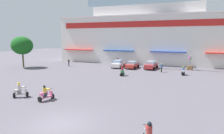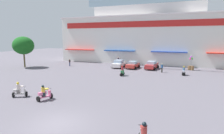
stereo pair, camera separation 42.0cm
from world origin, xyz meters
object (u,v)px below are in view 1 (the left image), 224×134
object	(u,v)px
scooter_rider_3	(20,91)
scooter_rider_5	(183,71)
pedestrian_2	(162,67)
parked_car_0	(118,64)
balloon_vendor_cart	(190,65)
scooter_rider_0	(122,72)
parked_car_1	(132,65)
scooter_rider_4	(46,94)
pedestrian_0	(69,62)
pedestrian_1	(117,60)
plaza_tree_0	(22,46)
parked_car_2	(151,65)

from	to	relation	value
scooter_rider_3	scooter_rider_5	size ratio (longest dim) A/B	1.05
pedestrian_2	scooter_rider_5	bearing A→B (deg)	-18.59
parked_car_0	balloon_vendor_cart	xyz separation A→B (m)	(13.38, 2.04, 0.16)
scooter_rider_0	pedestrian_2	distance (m)	7.50
parked_car_1	scooter_rider_0	world-z (taller)	scooter_rider_0
scooter_rider_4	pedestrian_2	distance (m)	20.70
scooter_rider_0	pedestrian_0	bearing A→B (deg)	156.92
parked_car_0	scooter_rider_5	size ratio (longest dim) A/B	2.77
scooter_rider_0	pedestrian_2	world-z (taller)	scooter_rider_0
scooter_rider_0	pedestrian_1	world-z (taller)	pedestrian_1
parked_car_0	scooter_rider_3	world-z (taller)	scooter_rider_3
scooter_rider_5	balloon_vendor_cart	size ratio (longest dim) A/B	0.57
balloon_vendor_cart	parked_car_1	bearing A→B (deg)	-169.32
pedestrian_1	pedestrian_2	size ratio (longest dim) A/B	1.08
parked_car_1	pedestrian_0	distance (m)	13.31
parked_car_1	pedestrian_1	xyz separation A→B (m)	(-4.32, 4.03, 0.25)
parked_car_0	pedestrian_2	world-z (taller)	pedestrian_2
plaza_tree_0	parked_car_0	distance (m)	19.36
scooter_rider_4	balloon_vendor_cart	world-z (taller)	balloon_vendor_cart
pedestrian_0	pedestrian_1	bearing A→B (deg)	33.08
plaza_tree_0	balloon_vendor_cart	world-z (taller)	plaza_tree_0
scooter_rider_4	pedestrian_1	size ratio (longest dim) A/B	0.93
parked_car_1	balloon_vendor_cart	world-z (taller)	balloon_vendor_cart
balloon_vendor_cart	pedestrian_2	bearing A→B (deg)	-136.90
pedestrian_1	parked_car_0	bearing A→B (deg)	-69.89
scooter_rider_5	pedestrian_0	size ratio (longest dim) A/B	0.97
scooter_rider_5	pedestrian_1	size ratio (longest dim) A/B	0.88
pedestrian_1	pedestrian_2	bearing A→B (deg)	-32.68
parked_car_1	scooter_rider_5	xyz separation A→B (m)	(9.28, -3.63, -0.11)
pedestrian_1	pedestrian_2	distance (m)	12.02
scooter_rider_3	scooter_rider_5	distance (m)	23.46
pedestrian_1	scooter_rider_3	bearing A→B (deg)	-94.48
scooter_rider_4	pedestrian_1	distance (m)	25.11
plaza_tree_0	pedestrian_1	size ratio (longest dim) A/B	3.65
parked_car_2	pedestrian_0	size ratio (longest dim) A/B	3.00
pedestrian_0	pedestrian_1	distance (m)	10.59
scooter_rider_3	pedestrian_1	size ratio (longest dim) A/B	0.92
pedestrian_2	balloon_vendor_cart	bearing A→B (deg)	43.10
scooter_rider_4	parked_car_2	bearing A→B (deg)	72.36
scooter_rider_4	scooter_rider_5	world-z (taller)	scooter_rider_4
parked_car_1	parked_car_0	bearing A→B (deg)	-178.92
parked_car_0	balloon_vendor_cart	world-z (taller)	balloon_vendor_cart
scooter_rider_4	scooter_rider_5	xyz separation A→B (m)	(12.57, 17.43, -0.03)
scooter_rider_0	scooter_rider_3	distance (m)	15.17
scooter_rider_0	parked_car_1	bearing A→B (deg)	91.76
scooter_rider_5	pedestrian_0	distance (m)	22.56
pedestrian_0	parked_car_2	bearing A→B (deg)	7.97
scooter_rider_3	pedestrian_2	xyz separation A→B (m)	(12.09, 18.71, 0.25)
parked_car_2	scooter_rider_0	xyz separation A→B (m)	(-3.37, -8.07, -0.10)
parked_car_1	pedestrian_1	bearing A→B (deg)	136.97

